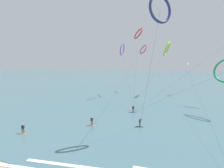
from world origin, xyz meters
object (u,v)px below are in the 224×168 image
object	(u,v)px
kite_navy	(160,9)
surfer_charcoal	(140,123)
kite_violet	(122,50)
kite_lime	(167,49)
surfer_cobalt	(133,109)
kite_magenta	(143,50)
kite_ivory	(187,67)
surfer_amber	(23,129)
kite_crimson	(138,34)
surfer_coral	(92,122)

from	to	relation	value
kite_navy	surfer_charcoal	bearing A→B (deg)	76.77
kite_violet	kite_lime	bearing A→B (deg)	123.72
surfer_cobalt	kite_magenta	xyz separation A→B (m)	(-1.90, 28.21, 15.80)
kite_lime	kite_ivory	xyz separation A→B (m)	(7.05, 3.46, -6.36)
surfer_charcoal	kite_ivory	size ratio (longest dim) A/B	0.03
kite_lime	surfer_amber	bearing A→B (deg)	-22.77
kite_lime	kite_magenta	size ratio (longest dim) A/B	0.50
kite_crimson	surfer_coral	bearing A→B (deg)	-41.54
surfer_amber	kite_magenta	world-z (taller)	kite_magenta
surfer_amber	kite_magenta	distance (m)	50.04
kite_navy	surfer_amber	bearing A→B (deg)	145.08
kite_violet	surfer_amber	bearing A→B (deg)	-12.60
surfer_charcoal	surfer_cobalt	size ratio (longest dim) A/B	1.00
kite_lime	kite_magenta	xyz separation A→B (m)	(-8.80, 5.40, 0.30)
kite_crimson	kite_navy	bearing A→B (deg)	-21.57
kite_violet	surfer_coral	bearing A→B (deg)	4.44
kite_crimson	kite_lime	world-z (taller)	kite_crimson
surfer_coral	surfer_cobalt	distance (m)	12.00
surfer_charcoal	kite_navy	xyz separation A→B (m)	(3.07, -4.62, 18.47)
surfer_amber	surfer_coral	xyz separation A→B (m)	(9.47, 6.87, 0.00)
surfer_cobalt	kite_lime	distance (m)	28.42
surfer_coral	kite_violet	xyz separation A→B (m)	(-0.83, 25.04, 14.98)
surfer_charcoal	kite_navy	bearing A→B (deg)	-138.19
surfer_coral	kite_navy	world-z (taller)	kite_navy
surfer_cobalt	kite_lime	world-z (taller)	kite_lime
surfer_charcoal	kite_magenta	bearing A→B (deg)	15.68
kite_navy	kite_magenta	xyz separation A→B (m)	(-7.85, 41.05, -2.68)
surfer_charcoal	kite_violet	size ratio (longest dim) A/B	0.10
kite_lime	kite_navy	xyz separation A→B (m)	(-0.95, -35.65, 2.98)
kite_ivory	kite_navy	bearing A→B (deg)	-4.50
kite_violet	kite_lime	xyz separation A→B (m)	(13.60, 8.23, 0.51)
surfer_amber	surfer_coral	world-z (taller)	same
surfer_cobalt	surfer_coral	bearing A→B (deg)	78.01
kite_crimson	kite_magenta	size ratio (longest dim) A/B	0.47
surfer_charcoal	kite_violet	world-z (taller)	kite_violet
surfer_amber	surfer_charcoal	size ratio (longest dim) A/B	1.00
kite_navy	kite_violet	bearing A→B (deg)	67.94
surfer_charcoal	kite_lime	distance (m)	34.92
kite_crimson	kite_navy	distance (m)	35.21
kite_magenta	kite_ivory	world-z (taller)	kite_magenta
surfer_charcoal	kite_violet	bearing A→B (deg)	31.00
kite_crimson	kite_magenta	xyz separation A→B (m)	(0.83, 7.00, -4.98)
kite_magenta	kite_violet	bearing A→B (deg)	-59.74
kite_lime	kite_navy	world-z (taller)	kite_navy
surfer_cobalt	kite_magenta	world-z (taller)	kite_magenta
surfer_coral	kite_ivory	size ratio (longest dim) A/B	0.03
surfer_cobalt	kite_crimson	xyz separation A→B (m)	(-2.73, 21.20, 20.78)
surfer_cobalt	kite_ivory	world-z (taller)	kite_ivory
kite_lime	kite_magenta	bearing A→B (deg)	-115.32
surfer_coral	kite_ivory	distance (m)	42.73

